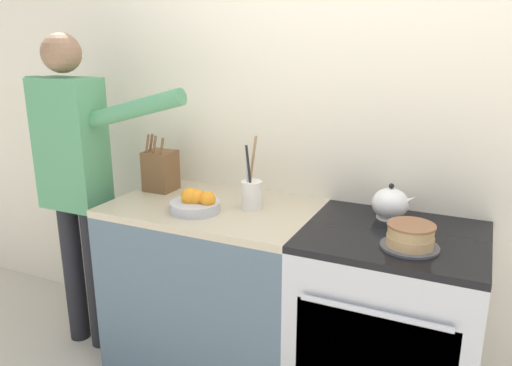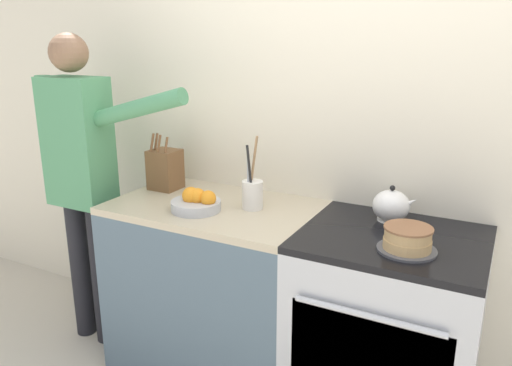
{
  "view_description": "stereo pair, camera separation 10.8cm",
  "coord_description": "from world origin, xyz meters",
  "px_view_note": "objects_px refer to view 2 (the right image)",
  "views": [
    {
      "loc": [
        0.54,
        -1.67,
        1.67
      ],
      "look_at": [
        -0.37,
        0.29,
        1.04
      ],
      "focal_mm": 35.0,
      "sensor_mm": 36.0,
      "label": 1
    },
    {
      "loc": [
        0.64,
        -1.62,
        1.67
      ],
      "look_at": [
        -0.37,
        0.29,
        1.04
      ],
      "focal_mm": 35.0,
      "sensor_mm": 36.0,
      "label": 2
    }
  ],
  "objects_px": {
    "fruit_bowl": "(197,202)",
    "tea_kettle": "(392,206)",
    "person_baker": "(81,167)",
    "knife_block": "(165,169)",
    "stove_range": "(385,332)",
    "layer_cake": "(407,240)",
    "utensil_crock": "(252,193)"
  },
  "relations": [
    {
      "from": "knife_block",
      "to": "fruit_bowl",
      "type": "height_order",
      "value": "knife_block"
    },
    {
      "from": "utensil_crock",
      "to": "person_baker",
      "type": "xyz_separation_m",
      "value": [
        -0.94,
        -0.15,
        0.05
      ]
    },
    {
      "from": "tea_kettle",
      "to": "fruit_bowl",
      "type": "relative_size",
      "value": 0.85
    },
    {
      "from": "stove_range",
      "to": "person_baker",
      "type": "xyz_separation_m",
      "value": [
        -1.62,
        -0.11,
        0.57
      ]
    },
    {
      "from": "tea_kettle",
      "to": "fruit_bowl",
      "type": "distance_m",
      "value": 0.89
    },
    {
      "from": "layer_cake",
      "to": "utensil_crock",
      "type": "relative_size",
      "value": 0.65
    },
    {
      "from": "person_baker",
      "to": "fruit_bowl",
      "type": "bearing_deg",
      "value": 7.57
    },
    {
      "from": "stove_range",
      "to": "layer_cake",
      "type": "distance_m",
      "value": 0.51
    },
    {
      "from": "layer_cake",
      "to": "fruit_bowl",
      "type": "xyz_separation_m",
      "value": [
        -0.97,
        0.01,
        -0.0
      ]
    },
    {
      "from": "fruit_bowl",
      "to": "tea_kettle",
      "type": "bearing_deg",
      "value": 18.97
    },
    {
      "from": "utensil_crock",
      "to": "fruit_bowl",
      "type": "xyz_separation_m",
      "value": [
        -0.22,
        -0.15,
        -0.03
      ]
    },
    {
      "from": "tea_kettle",
      "to": "person_baker",
      "type": "distance_m",
      "value": 1.59
    },
    {
      "from": "layer_cake",
      "to": "person_baker",
      "type": "height_order",
      "value": "person_baker"
    },
    {
      "from": "knife_block",
      "to": "person_baker",
      "type": "xyz_separation_m",
      "value": [
        -0.38,
        -0.22,
        0.02
      ]
    },
    {
      "from": "layer_cake",
      "to": "knife_block",
      "type": "distance_m",
      "value": 1.34
    },
    {
      "from": "knife_block",
      "to": "tea_kettle",
      "type": "bearing_deg",
      "value": 3.44
    },
    {
      "from": "tea_kettle",
      "to": "knife_block",
      "type": "relative_size",
      "value": 0.66
    },
    {
      "from": "fruit_bowl",
      "to": "person_baker",
      "type": "distance_m",
      "value": 0.73
    },
    {
      "from": "tea_kettle",
      "to": "utensil_crock",
      "type": "xyz_separation_m",
      "value": [
        -0.62,
        -0.14,
        0.01
      ]
    },
    {
      "from": "stove_range",
      "to": "layer_cake",
      "type": "relative_size",
      "value": 3.97
    },
    {
      "from": "tea_kettle",
      "to": "utensil_crock",
      "type": "distance_m",
      "value": 0.64
    },
    {
      "from": "stove_range",
      "to": "tea_kettle",
      "type": "relative_size",
      "value": 4.48
    },
    {
      "from": "knife_block",
      "to": "fruit_bowl",
      "type": "bearing_deg",
      "value": -32.0
    },
    {
      "from": "layer_cake",
      "to": "utensil_crock",
      "type": "height_order",
      "value": "utensil_crock"
    },
    {
      "from": "utensil_crock",
      "to": "tea_kettle",
      "type": "bearing_deg",
      "value": 12.87
    },
    {
      "from": "stove_range",
      "to": "utensil_crock",
      "type": "relative_size",
      "value": 2.58
    },
    {
      "from": "layer_cake",
      "to": "person_baker",
      "type": "xyz_separation_m",
      "value": [
        -1.7,
        0.01,
        0.08
      ]
    },
    {
      "from": "stove_range",
      "to": "layer_cake",
      "type": "xyz_separation_m",
      "value": [
        0.08,
        -0.12,
        0.49
      ]
    },
    {
      "from": "layer_cake",
      "to": "fruit_bowl",
      "type": "height_order",
      "value": "fruit_bowl"
    },
    {
      "from": "person_baker",
      "to": "knife_block",
      "type": "bearing_deg",
      "value": 37.47
    },
    {
      "from": "tea_kettle",
      "to": "knife_block",
      "type": "xyz_separation_m",
      "value": [
        -1.19,
        -0.07,
        0.04
      ]
    },
    {
      "from": "fruit_bowl",
      "to": "person_baker",
      "type": "xyz_separation_m",
      "value": [
        -0.73,
        -0.0,
        0.08
      ]
    }
  ]
}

